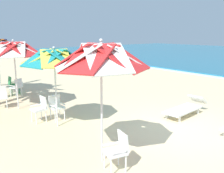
{
  "coord_description": "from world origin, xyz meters",
  "views": [
    {
      "loc": [
        4.34,
        -6.09,
        2.98
      ],
      "look_at": [
        -2.63,
        -0.39,
        1.0
      ],
      "focal_mm": 39.57,
      "sensor_mm": 36.0,
      "label": 1
    }
  ],
  "objects_px": {
    "plastic_chair_0": "(118,149)",
    "plastic_chair_3": "(1,96)",
    "plastic_chair_2": "(56,106)",
    "beach_umbrella_1": "(54,58)",
    "plastic_chair_1": "(40,107)",
    "beach_umbrella_0": "(101,58)",
    "plastic_chair_4": "(17,86)",
    "sun_lounger_1": "(186,108)",
    "plastic_chair_5": "(13,84)",
    "beach_umbrella_2": "(14,49)"
  },
  "relations": [
    {
      "from": "plastic_chair_0",
      "to": "plastic_chair_3",
      "type": "height_order",
      "value": "same"
    },
    {
      "from": "plastic_chair_2",
      "to": "plastic_chair_3",
      "type": "height_order",
      "value": "same"
    },
    {
      "from": "beach_umbrella_1",
      "to": "plastic_chair_1",
      "type": "relative_size",
      "value": 2.96
    },
    {
      "from": "beach_umbrella_0",
      "to": "plastic_chair_4",
      "type": "height_order",
      "value": "beach_umbrella_0"
    },
    {
      "from": "beach_umbrella_0",
      "to": "sun_lounger_1",
      "type": "xyz_separation_m",
      "value": [
        -0.7,
        4.39,
        -2.16
      ]
    },
    {
      "from": "plastic_chair_0",
      "to": "plastic_chair_4",
      "type": "bearing_deg",
      "value": 176.56
    },
    {
      "from": "plastic_chair_0",
      "to": "beach_umbrella_1",
      "type": "relative_size",
      "value": 0.34
    },
    {
      "from": "plastic_chair_3",
      "to": "plastic_chair_5",
      "type": "bearing_deg",
      "value": 151.95
    },
    {
      "from": "plastic_chair_2",
      "to": "beach_umbrella_2",
      "type": "distance_m",
      "value": 2.85
    },
    {
      "from": "beach_umbrella_2",
      "to": "plastic_chair_5",
      "type": "distance_m",
      "value": 3.29
    },
    {
      "from": "beach_umbrella_0",
      "to": "plastic_chair_5",
      "type": "xyz_separation_m",
      "value": [
        -8.0,
        0.53,
        -1.95
      ]
    },
    {
      "from": "beach_umbrella_0",
      "to": "plastic_chair_2",
      "type": "relative_size",
      "value": 3.3
    },
    {
      "from": "beach_umbrella_2",
      "to": "plastic_chair_0",
      "type": "bearing_deg",
      "value": 1.49
    },
    {
      "from": "plastic_chair_0",
      "to": "beach_umbrella_2",
      "type": "height_order",
      "value": "beach_umbrella_2"
    },
    {
      "from": "plastic_chair_1",
      "to": "beach_umbrella_2",
      "type": "relative_size",
      "value": 0.32
    },
    {
      "from": "beach_umbrella_1",
      "to": "beach_umbrella_2",
      "type": "distance_m",
      "value": 2.73
    },
    {
      "from": "beach_umbrella_1",
      "to": "beach_umbrella_0",
      "type": "bearing_deg",
      "value": -4.35
    },
    {
      "from": "plastic_chair_4",
      "to": "sun_lounger_1",
      "type": "bearing_deg",
      "value": 30.39
    },
    {
      "from": "sun_lounger_1",
      "to": "plastic_chair_2",
      "type": "bearing_deg",
      "value": -123.68
    },
    {
      "from": "plastic_chair_0",
      "to": "sun_lounger_1",
      "type": "distance_m",
      "value": 4.53
    },
    {
      "from": "plastic_chair_2",
      "to": "plastic_chair_4",
      "type": "xyz_separation_m",
      "value": [
        -4.03,
        0.01,
        0.0
      ]
    },
    {
      "from": "plastic_chair_1",
      "to": "sun_lounger_1",
      "type": "distance_m",
      "value": 5.19
    },
    {
      "from": "plastic_chair_1",
      "to": "plastic_chair_2",
      "type": "xyz_separation_m",
      "value": [
        0.14,
        0.52,
        0.0
      ]
    },
    {
      "from": "beach_umbrella_1",
      "to": "plastic_chair_0",
      "type": "bearing_deg",
      "value": -3.1
    },
    {
      "from": "beach_umbrella_0",
      "to": "plastic_chair_2",
      "type": "bearing_deg",
      "value": 171.43
    },
    {
      "from": "plastic_chair_2",
      "to": "sun_lounger_1",
      "type": "height_order",
      "value": "plastic_chair_2"
    },
    {
      "from": "beach_umbrella_0",
      "to": "beach_umbrella_1",
      "type": "height_order",
      "value": "beach_umbrella_0"
    },
    {
      "from": "plastic_chair_3",
      "to": "plastic_chair_4",
      "type": "distance_m",
      "value": 1.79
    },
    {
      "from": "beach_umbrella_1",
      "to": "plastic_chair_1",
      "type": "height_order",
      "value": "beach_umbrella_1"
    },
    {
      "from": "plastic_chair_0",
      "to": "sun_lounger_1",
      "type": "xyz_separation_m",
      "value": [
        -1.24,
        4.36,
        -0.22
      ]
    },
    {
      "from": "beach_umbrella_2",
      "to": "plastic_chair_4",
      "type": "relative_size",
      "value": 3.15
    },
    {
      "from": "beach_umbrella_0",
      "to": "plastic_chair_5",
      "type": "distance_m",
      "value": 8.25
    },
    {
      "from": "beach_umbrella_0",
      "to": "plastic_chair_0",
      "type": "bearing_deg",
      "value": 3.17
    },
    {
      "from": "plastic_chair_1",
      "to": "plastic_chair_5",
      "type": "height_order",
      "value": "same"
    },
    {
      "from": "beach_umbrella_1",
      "to": "plastic_chair_5",
      "type": "height_order",
      "value": "beach_umbrella_1"
    },
    {
      "from": "plastic_chair_0",
      "to": "sun_lounger_1",
      "type": "height_order",
      "value": "plastic_chair_0"
    },
    {
      "from": "plastic_chair_5",
      "to": "beach_umbrella_1",
      "type": "bearing_deg",
      "value": -3.51
    },
    {
      "from": "beach_umbrella_0",
      "to": "plastic_chair_0",
      "type": "distance_m",
      "value": 2.02
    },
    {
      "from": "plastic_chair_0",
      "to": "beach_umbrella_2",
      "type": "bearing_deg",
      "value": -178.51
    },
    {
      "from": "beach_umbrella_2",
      "to": "plastic_chair_4",
      "type": "distance_m",
      "value": 2.76
    },
    {
      "from": "plastic_chair_1",
      "to": "beach_umbrella_2",
      "type": "height_order",
      "value": "beach_umbrella_2"
    },
    {
      "from": "plastic_chair_1",
      "to": "plastic_chair_2",
      "type": "bearing_deg",
      "value": 74.49
    },
    {
      "from": "beach_umbrella_0",
      "to": "plastic_chair_1",
      "type": "distance_m",
      "value": 3.95
    },
    {
      "from": "plastic_chair_4",
      "to": "beach_umbrella_2",
      "type": "bearing_deg",
      "value": -17.75
    },
    {
      "from": "beach_umbrella_1",
      "to": "plastic_chair_4",
      "type": "bearing_deg",
      "value": 176.32
    },
    {
      "from": "plastic_chair_0",
      "to": "beach_umbrella_1",
      "type": "distance_m",
      "value": 3.64
    },
    {
      "from": "plastic_chair_2",
      "to": "sun_lounger_1",
      "type": "distance_m",
      "value": 4.68
    },
    {
      "from": "beach_umbrella_2",
      "to": "plastic_chair_1",
      "type": "bearing_deg",
      "value": 2.99
    },
    {
      "from": "plastic_chair_1",
      "to": "beach_umbrella_2",
      "type": "xyz_separation_m",
      "value": [
        -1.93,
        -0.1,
        1.85
      ]
    },
    {
      "from": "plastic_chair_0",
      "to": "plastic_chair_4",
      "type": "distance_m",
      "value": 7.87
    }
  ]
}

